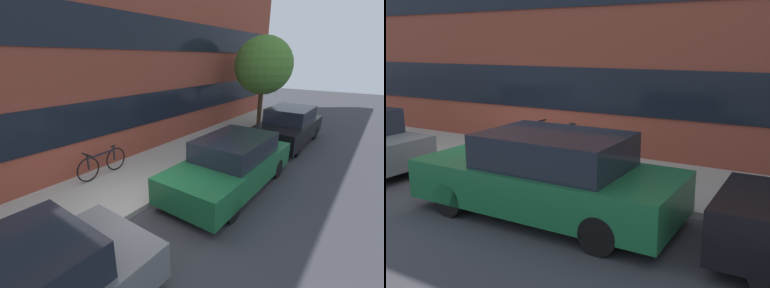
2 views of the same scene
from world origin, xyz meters
The scene contains 5 objects.
ground_plane centered at (0.00, 0.00, 0.00)m, with size 56.00×56.00×0.00m, color #333338.
sidewalk_strip centered at (0.00, 1.37, 0.07)m, with size 28.00×2.75×0.13m.
rowhouse_facade centered at (0.00, 3.19, 3.86)m, with size 28.00×1.02×7.70m.
parked_car_green centered at (2.58, -1.05, 0.70)m, with size 4.46×1.78×1.42m.
bicycle centered at (0.71, 2.19, 0.53)m, with size 1.67×0.44×0.81m.
Camera 2 is at (6.30, -6.63, 2.79)m, focal length 40.00 mm.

